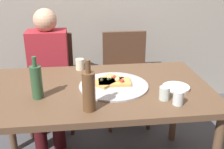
% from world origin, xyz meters
% --- Properties ---
extents(dining_table, '(1.55, 0.88, 0.75)m').
position_xyz_m(dining_table, '(0.00, 0.00, 0.67)').
color(dining_table, brown).
rests_on(dining_table, ground_plane).
extents(pizza_tray, '(0.47, 0.47, 0.01)m').
position_xyz_m(pizza_tray, '(0.12, -0.00, 0.75)').
color(pizza_tray, '#ADADB2').
rests_on(pizza_tray, dining_table).
extents(pizza_slice_last, '(0.23, 0.14, 0.05)m').
position_xyz_m(pizza_slice_last, '(0.13, 0.03, 0.77)').
color(pizza_slice_last, tan).
rests_on(pizza_slice_last, pizza_tray).
extents(pizza_slice_extra, '(0.25, 0.25, 0.05)m').
position_xyz_m(pizza_slice_extra, '(0.08, 0.05, 0.77)').
color(pizza_slice_extra, tan).
rests_on(pizza_slice_extra, pizza_tray).
extents(wine_bottle, '(0.07, 0.07, 0.27)m').
position_xyz_m(wine_bottle, '(-0.37, -0.11, 0.86)').
color(wine_bottle, '#2D5133').
rests_on(wine_bottle, dining_table).
extents(beer_bottle, '(0.07, 0.07, 0.30)m').
position_xyz_m(beer_bottle, '(-0.06, -0.30, 0.87)').
color(beer_bottle, brown).
rests_on(beer_bottle, dining_table).
extents(tumbler_near, '(0.06, 0.06, 0.09)m').
position_xyz_m(tumbler_near, '(0.46, -0.30, 0.79)').
color(tumbler_near, silver).
rests_on(tumbler_near, dining_table).
extents(tumbler_far, '(0.07, 0.07, 0.08)m').
position_xyz_m(tumbler_far, '(0.40, -0.23, 0.79)').
color(tumbler_far, '#B7C6BC').
rests_on(tumbler_far, dining_table).
extents(wine_glass, '(0.07, 0.07, 0.09)m').
position_xyz_m(wine_glass, '(-0.11, 0.36, 0.79)').
color(wine_glass, beige).
rests_on(wine_glass, dining_table).
extents(plate_stack, '(0.18, 0.18, 0.02)m').
position_xyz_m(plate_stack, '(0.53, -0.09, 0.75)').
color(plate_stack, white).
rests_on(plate_stack, dining_table).
extents(chair_left, '(0.44, 0.44, 0.90)m').
position_xyz_m(chair_left, '(-0.40, 0.84, 0.51)').
color(chair_left, '#472D1E').
rests_on(chair_left, ground_plane).
extents(chair_right, '(0.44, 0.44, 0.90)m').
position_xyz_m(chair_right, '(0.35, 0.84, 0.51)').
color(chair_right, '#472D1E').
rests_on(chair_right, ground_plane).
extents(guest_in_sweater, '(0.36, 0.56, 1.17)m').
position_xyz_m(guest_in_sweater, '(-0.40, 0.69, 0.64)').
color(guest_in_sweater, maroon).
rests_on(guest_in_sweater, ground_plane).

